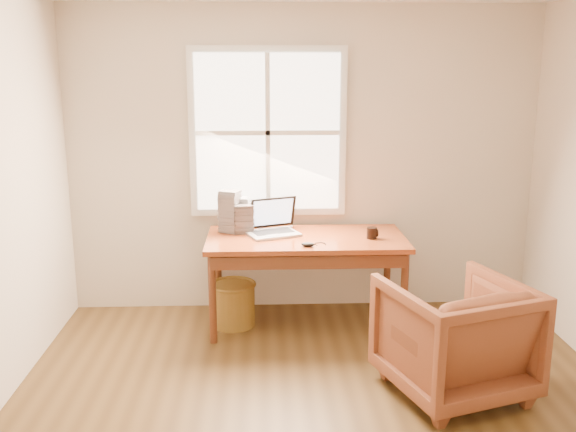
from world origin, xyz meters
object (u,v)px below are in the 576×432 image
(laptop, at_px, (273,219))
(cd_stack_a, at_px, (240,214))
(coffee_mug, at_px, (372,233))
(desk, at_px, (306,239))
(armchair, at_px, (455,337))
(wicker_stool, at_px, (233,305))

(laptop, xyz_separation_m, cd_stack_a, (-0.27, 0.18, 0.00))
(laptop, height_order, cd_stack_a, cd_stack_a)
(laptop, relative_size, cd_stack_a, 1.38)
(cd_stack_a, bearing_deg, coffee_mug, -16.42)
(desk, height_order, coffee_mug, coffee_mug)
(armchair, xyz_separation_m, coffee_mug, (-0.37, 1.11, 0.41))
(cd_stack_a, bearing_deg, armchair, -44.89)
(cd_stack_a, bearing_deg, desk, -24.10)
(wicker_stool, bearing_deg, armchair, -38.40)
(cd_stack_a, bearing_deg, laptop, -33.68)
(armchair, distance_m, laptop, 1.76)
(laptop, xyz_separation_m, coffee_mug, (0.79, -0.13, -0.09))
(desk, relative_size, cd_stack_a, 5.66)
(wicker_stool, bearing_deg, laptop, 10.15)
(desk, bearing_deg, coffee_mug, -7.80)
(desk, distance_m, cd_stack_a, 0.61)
(desk, bearing_deg, laptop, 167.37)
(desk, bearing_deg, cd_stack_a, 155.90)
(laptop, bearing_deg, armchair, -68.38)
(coffee_mug, bearing_deg, desk, -178.33)
(desk, xyz_separation_m, laptop, (-0.27, 0.06, 0.16))
(desk, xyz_separation_m, armchair, (0.89, -1.18, -0.34))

